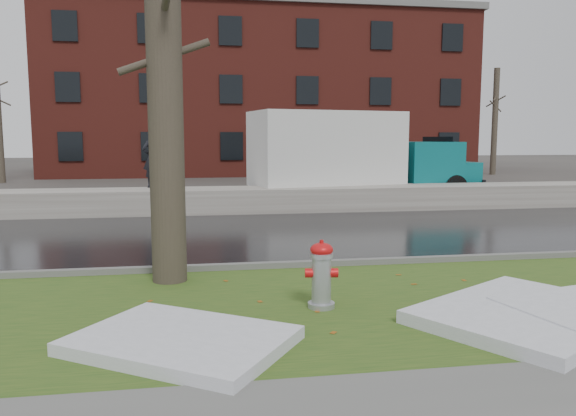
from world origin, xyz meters
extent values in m
plane|color=#47423D|center=(0.00, 0.00, 0.00)|extent=(120.00, 120.00, 0.00)
cube|color=#284B19|center=(0.00, -1.25, 0.02)|extent=(60.00, 4.50, 0.04)
cube|color=black|center=(0.00, 4.50, 0.01)|extent=(60.00, 7.00, 0.03)
cube|color=slate|center=(0.00, 13.00, 0.01)|extent=(60.00, 9.00, 0.03)
cube|color=slate|center=(0.00, 1.00, 0.07)|extent=(60.00, 0.15, 0.14)
cube|color=#ABA89D|center=(0.00, 8.70, 0.38)|extent=(60.00, 1.60, 0.75)
cube|color=maroon|center=(2.00, 30.00, 5.00)|extent=(26.00, 12.00, 10.00)
cylinder|color=brown|center=(-6.00, 26.00, 3.25)|extent=(0.36, 0.36, 6.50)
cylinder|color=brown|center=(-6.00, 26.00, 4.20)|extent=(0.84, 1.62, 0.73)
cylinder|color=brown|center=(-6.00, 26.00, 5.10)|extent=(1.08, 1.26, 0.66)
cylinder|color=brown|center=(-6.00, 26.00, 3.60)|extent=(1.40, 0.61, 0.63)
cylinder|color=brown|center=(16.00, 24.00, 3.25)|extent=(0.36, 0.36, 6.50)
cylinder|color=brown|center=(16.00, 24.00, 4.20)|extent=(0.84, 1.62, 0.73)
cylinder|color=brown|center=(16.00, 24.00, 5.10)|extent=(1.08, 1.26, 0.66)
cylinder|color=brown|center=(16.00, 24.00, 3.60)|extent=(1.40, 0.61, 0.63)
cylinder|color=#9C9FA3|center=(-0.62, -1.36, 0.43)|extent=(0.29, 0.29, 0.78)
ellipsoid|color=red|center=(-0.62, -1.36, 0.82)|extent=(0.34, 0.34, 0.18)
cylinder|color=red|center=(-0.62, -1.36, 0.92)|extent=(0.06, 0.06, 0.06)
cylinder|color=red|center=(-0.78, -1.34, 0.51)|extent=(0.13, 0.14, 0.12)
cylinder|color=red|center=(-0.46, -1.38, 0.51)|extent=(0.13, 0.14, 0.12)
cylinder|color=#9C9FA3|center=(-0.60, -1.20, 0.51)|extent=(0.17, 0.13, 0.16)
cylinder|color=brown|center=(-2.67, 0.41, 3.39)|extent=(0.66, 0.66, 6.70)
cylinder|color=brown|center=(-2.67, 0.41, 4.06)|extent=(0.39, 1.65, 0.70)
cylinder|color=brown|center=(-2.67, 0.41, 3.49)|extent=(1.39, 0.22, 0.60)
cube|color=black|center=(3.24, 10.15, 0.59)|extent=(7.30, 2.32, 0.20)
cube|color=silver|center=(2.08, 9.92, 1.91)|extent=(5.25, 3.19, 2.45)
cube|color=#0C6B71|center=(5.77, 10.66, 1.36)|extent=(2.48, 2.55, 1.54)
cube|color=#0C6B71|center=(7.06, 10.92, 1.00)|extent=(1.46, 2.17, 0.82)
cube|color=black|center=(6.40, 10.79, 1.91)|extent=(0.43, 1.79, 0.82)
cube|color=black|center=(-0.86, 9.33, 0.30)|extent=(1.74, 1.37, 0.61)
cylinder|color=black|center=(6.63, 9.86, 0.50)|extent=(1.03, 0.46, 1.00)
cylinder|color=black|center=(6.25, 11.73, 0.50)|extent=(1.03, 0.46, 1.00)
cylinder|color=black|center=(2.53, 9.04, 0.50)|extent=(1.03, 0.46, 1.00)
cylinder|color=black|center=(2.16, 10.91, 0.50)|extent=(1.03, 0.46, 1.00)
cylinder|color=black|center=(1.11, 8.75, 0.50)|extent=(1.03, 0.46, 1.00)
cylinder|color=black|center=(0.73, 10.62, 0.50)|extent=(1.03, 0.46, 1.00)
imported|color=black|center=(-3.52, 9.30, 1.65)|extent=(0.73, 0.55, 1.80)
cube|color=silver|center=(1.78, -2.30, 0.12)|extent=(3.26, 3.06, 0.16)
cube|color=silver|center=(-2.41, -2.50, 0.11)|extent=(2.72, 2.55, 0.14)
camera|label=1|loc=(-2.22, -8.42, 2.28)|focal=35.00mm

